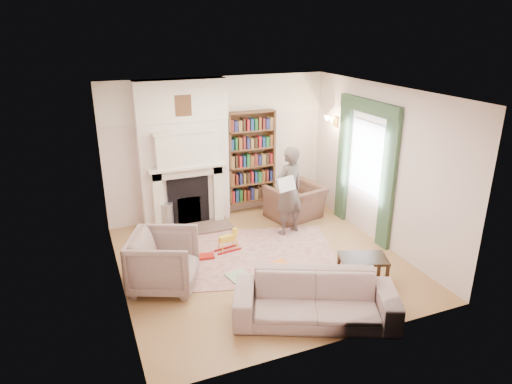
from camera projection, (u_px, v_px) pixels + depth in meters
name	position (u px, v px, depth m)	size (l,w,h in m)	color
floor	(262.00, 261.00, 7.63)	(4.50, 4.50, 0.00)	olive
ceiling	(262.00, 92.00, 6.66)	(4.50, 4.50, 0.00)	white
wall_back	(218.00, 148.00, 9.10)	(4.50, 4.50, 0.00)	white
wall_front	(339.00, 242.00, 5.19)	(4.50, 4.50, 0.00)	white
wall_left	(113.00, 202.00, 6.35)	(4.50, 4.50, 0.00)	white
wall_right	(381.00, 166.00, 7.94)	(4.50, 4.50, 0.00)	white
fireplace	(184.00, 155.00, 8.66)	(1.70, 0.58, 2.80)	white
bookcase	(251.00, 157.00, 9.29)	(1.00, 0.24, 1.85)	brown
window	(367.00, 158.00, 8.27)	(0.02, 0.90, 1.30)	silver
curtain_left	(388.00, 183.00, 7.73)	(0.07, 0.32, 2.40)	#30492F
curtain_right	(343.00, 161.00, 8.95)	(0.07, 0.32, 2.40)	#30492F
pelmet	(369.00, 106.00, 7.93)	(0.09, 1.70, 0.24)	#30492F
wall_sconce	(327.00, 122.00, 8.99)	(0.20, 0.24, 0.24)	gold
rug	(255.00, 255.00, 7.81)	(2.70, 2.08, 0.01)	#C5AE95
armchair_reading	(295.00, 202.00, 9.23)	(1.04, 0.90, 0.67)	#50302B
armchair_left	(164.00, 261.00, 6.75)	(0.92, 0.95, 0.86)	#B0A191
sofa	(315.00, 299.00, 6.04)	(2.14, 0.84, 0.62)	#B1A692
man_reading	(289.00, 191.00, 8.37)	(0.62, 0.40, 1.69)	#4F453F
newspaper	(286.00, 184.00, 8.07)	(0.37, 0.02, 0.26)	silver
coffee_table	(362.00, 270.00, 6.90)	(0.70, 0.45, 0.45)	black
paraffin_heater	(167.00, 217.00, 8.69)	(0.24, 0.24, 0.55)	#B2B6BB
rocking_horse	(228.00, 241.00, 7.90)	(0.45, 0.18, 0.40)	yellow
board_game	(238.00, 276.00, 7.13)	(0.33, 0.33, 0.03)	#EED354
game_box_lid	(206.00, 256.00, 7.71)	(0.27, 0.18, 0.04)	#A41B12
comic_annuals	(276.00, 268.00, 7.39)	(0.53, 0.49, 0.02)	red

